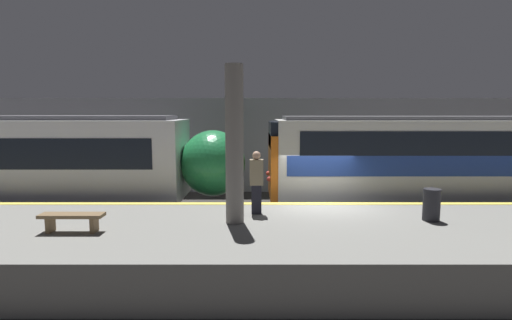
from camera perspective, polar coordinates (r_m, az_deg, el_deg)
The scene contains 8 objects.
ground_plane at distance 13.17m, azimuth 9.16°, elevation -10.66°, with size 120.00×120.00×0.00m, color #33302D.
platform at distance 10.60m, azimuth 11.46°, elevation -12.02°, with size 40.00×5.15×1.10m.
station_rear_barrier at distance 19.66m, azimuth 6.02°, elevation 2.07°, with size 50.00×0.15×4.61m.
support_pillar_near at distance 10.17m, azimuth -3.09°, elevation 2.17°, with size 0.47×0.47×4.05m.
train_boxy at distance 16.88m, azimuth 27.56°, elevation -0.67°, with size 14.69×3.01×3.79m.
person_waiting at distance 11.19m, azimuth 0.08°, elevation -2.97°, with size 0.38×0.24×1.78m.
platform_bench at distance 10.58m, azimuth -24.79°, elevation -7.57°, with size 1.50×0.40×0.45m.
trash_bin at distance 11.57m, azimuth 23.80°, elevation -5.87°, with size 0.44×0.44×0.85m.
Camera 1 is at (-2.06, -12.39, 3.97)m, focal length 28.00 mm.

